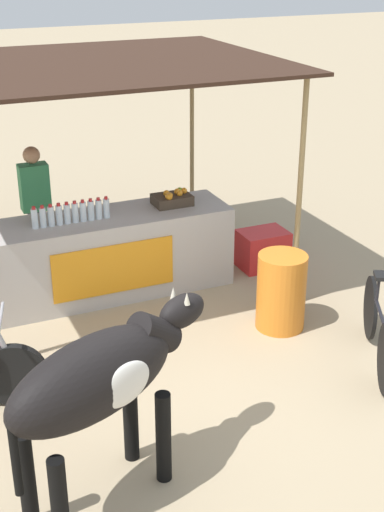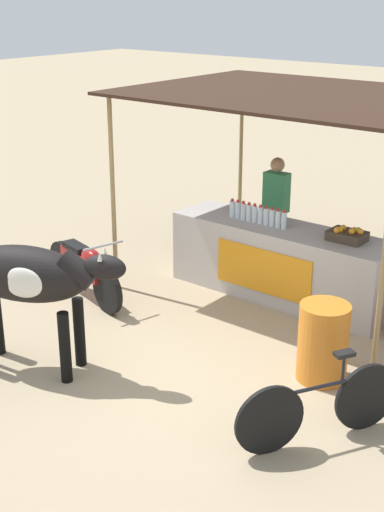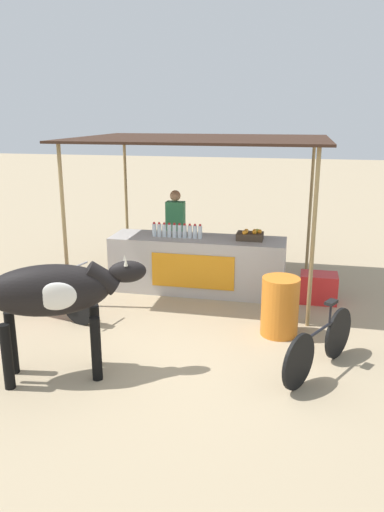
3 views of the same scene
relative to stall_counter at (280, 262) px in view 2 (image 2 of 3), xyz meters
The scene contains 10 objects.
ground_plane 2.25m from the stall_counter, 90.00° to the right, with size 60.00×60.00×0.00m, color tan.
stall_counter is the anchor object (origin of this frame).
stall_awning 2.06m from the stall_counter, 90.00° to the left, with size 4.20×3.20×2.62m.
water_bottle_row 0.69m from the stall_counter, behind, with size 0.88×0.07×0.25m.
fruit_crate 1.05m from the stall_counter, ahead, with size 0.44×0.32×0.18m.
vendor_behind_counter 1.02m from the stall_counter, 127.39° to the left, with size 0.34×0.22×1.65m.
water_barrel 2.13m from the stall_counter, 45.72° to the right, with size 0.52×0.52×0.84m, color orange.
cow 3.44m from the stall_counter, 106.97° to the right, with size 1.81×1.07×1.44m.
motorcycle_parked 2.56m from the stall_counter, 139.79° to the right, with size 1.77×0.66×0.90m.
bicycle_leaning 3.21m from the stall_counter, 51.24° to the right, with size 0.84×1.47×0.85m.
Camera 2 is at (4.55, -5.26, 3.84)m, focal length 50.00 mm.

